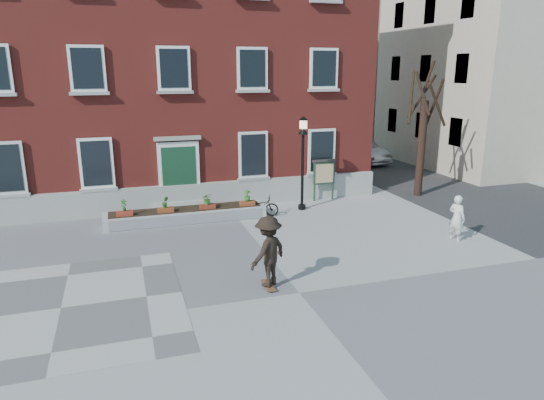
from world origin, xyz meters
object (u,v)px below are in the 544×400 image
object	(u,v)px
lamp_post	(303,150)
bystander	(457,218)
parked_car	(360,151)
bicycle	(259,206)
notice_board	(324,173)
skateboarder	(268,251)

from	to	relation	value
lamp_post	bystander	bearing A→B (deg)	-54.74
parked_car	bystander	distance (m)	14.63
parked_car	bystander	bearing A→B (deg)	-114.72
parked_car	lamp_post	size ratio (longest dim) A/B	1.16
bicycle	notice_board	bearing A→B (deg)	-44.67
bicycle	parked_car	world-z (taller)	parked_car
parked_car	bystander	xyz separation A→B (m)	(-3.65, -14.17, 0.06)
bystander	lamp_post	xyz separation A→B (m)	(-3.70, 5.24, 1.72)
notice_board	skateboarder	xyz separation A→B (m)	(-5.09, -7.96, -0.21)
parked_car	bystander	world-z (taller)	bystander
parked_car	notice_board	size ratio (longest dim) A/B	2.44
skateboarder	parked_car	bearing A→B (deg)	55.23
bicycle	skateboarder	distance (m)	6.75
bystander	lamp_post	size ratio (longest dim) A/B	0.41
bystander	skateboarder	bearing A→B (deg)	83.12
parked_car	skateboarder	world-z (taller)	skateboarder
bicycle	notice_board	distance (m)	3.85
skateboarder	bicycle	bearing A→B (deg)	76.10
parked_car	skateboarder	xyz separation A→B (m)	(-10.97, -15.80, 0.30)
parked_car	skateboarder	distance (m)	19.24
notice_board	skateboarder	world-z (taller)	skateboarder
bicycle	bystander	bearing A→B (deg)	-107.76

